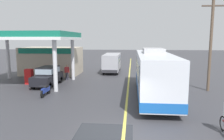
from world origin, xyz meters
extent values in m
plane|color=#38383D|center=(0.00, 20.00, 0.00)|extent=(120.00, 120.00, 0.00)
cube|color=#D8CC4C|center=(0.00, 15.00, 0.00)|extent=(0.16, 50.00, 0.01)
cube|color=silver|center=(2.04, 7.18, 1.88)|extent=(2.50, 11.00, 2.90)
cube|color=#1959B2|center=(2.04, 7.18, 0.77)|extent=(2.54, 11.04, 0.56)
cube|color=#8C9EAD|center=(2.04, 1.74, 2.42)|extent=(2.30, 0.10, 1.40)
cube|color=#8C9EAD|center=(0.77, 7.18, 2.33)|extent=(0.06, 9.35, 1.10)
cube|color=#8C9EAD|center=(3.31, 7.18, 2.33)|extent=(0.06, 9.35, 1.10)
cube|color=white|center=(2.04, 1.75, 3.12)|extent=(1.75, 0.08, 0.32)
cube|color=#B2B2B7|center=(2.04, 8.18, 3.51)|extent=(1.60, 2.80, 0.36)
cylinder|color=black|center=(0.94, 3.28, 0.50)|extent=(0.30, 1.00, 1.00)
cylinder|color=black|center=(3.14, 3.28, 0.50)|extent=(0.30, 1.00, 1.00)
cylinder|color=black|center=(0.94, 10.48, 0.50)|extent=(0.30, 1.00, 1.00)
cylinder|color=black|center=(3.14, 10.48, 0.50)|extent=(0.30, 1.00, 1.00)
cube|color=#147259|center=(-9.81, 10.58, 4.85)|extent=(9.00, 7.00, 0.50)
cube|color=white|center=(-9.81, 10.58, 4.48)|extent=(9.10, 7.10, 0.24)
cylinder|color=silver|center=(-6.11, 7.88, 2.30)|extent=(0.36, 0.36, 4.60)
cylinder|color=silver|center=(-13.51, 13.28, 2.30)|extent=(0.36, 0.36, 4.60)
cylinder|color=silver|center=(-6.11, 13.28, 2.30)|extent=(0.36, 0.36, 4.60)
cube|color=red|center=(-9.81, 10.58, 0.75)|extent=(0.70, 0.60, 1.50)
cube|color=beige|center=(-9.81, 16.78, 1.70)|extent=(7.00, 4.40, 3.40)
cube|color=#147259|center=(-9.81, 14.54, 3.05)|extent=(6.30, 0.10, 0.60)
cube|color=black|center=(-7.66, 9.94, 0.72)|extent=(1.70, 4.20, 0.80)
cube|color=black|center=(-7.66, 10.14, 1.47)|extent=(1.50, 2.31, 0.70)
cube|color=#8C9EAD|center=(-7.66, 10.14, 1.47)|extent=(1.53, 2.35, 0.49)
cylinder|color=black|center=(-8.41, 8.44, 0.32)|extent=(0.20, 0.64, 0.64)
cylinder|color=black|center=(-6.91, 8.44, 0.32)|extent=(0.20, 0.64, 0.64)
cylinder|color=black|center=(-8.41, 11.44, 0.32)|extent=(0.20, 0.64, 0.64)
cylinder|color=black|center=(-6.91, 11.44, 0.32)|extent=(0.20, 0.64, 0.64)
cube|color=#A5A5AD|center=(-2.37, 19.10, 1.39)|extent=(2.00, 6.00, 2.10)
cube|color=#8C9EAD|center=(-2.37, 19.10, 1.79)|extent=(2.04, 5.10, 0.80)
cube|color=#2D2D33|center=(-2.37, 16.05, 0.54)|extent=(1.90, 0.16, 0.36)
cylinder|color=black|center=(-3.25, 17.10, 0.38)|extent=(0.22, 0.76, 0.76)
cylinder|color=black|center=(-1.49, 17.10, 0.38)|extent=(0.22, 0.76, 0.76)
cylinder|color=black|center=(-3.25, 21.10, 0.38)|extent=(0.22, 0.76, 0.76)
cylinder|color=black|center=(-1.49, 21.10, 0.38)|extent=(0.22, 0.76, 0.76)
torus|color=black|center=(4.80, 0.95, 0.36)|extent=(0.06, 0.72, 0.72)
cylinder|color=black|center=(-6.39, 5.76, 0.30)|extent=(0.10, 0.60, 0.60)
cylinder|color=black|center=(-6.39, 6.96, 0.30)|extent=(0.10, 0.60, 0.60)
cube|color=navy|center=(-6.39, 6.36, 0.50)|extent=(0.20, 1.30, 0.36)
cube|color=black|center=(-6.39, 6.51, 0.72)|extent=(0.24, 0.60, 0.12)
cylinder|color=#2D2D33|center=(-6.39, 5.81, 0.90)|extent=(0.55, 0.04, 0.04)
cylinder|color=#33333F|center=(-7.38, 11.68, 0.41)|extent=(0.14, 0.14, 0.82)
cylinder|color=#33333F|center=(-7.20, 11.68, 0.41)|extent=(0.14, 0.14, 0.82)
cube|color=silver|center=(-7.29, 11.68, 1.12)|extent=(0.36, 0.22, 0.60)
sphere|color=tan|center=(-7.29, 11.68, 1.55)|extent=(0.22, 0.22, 0.22)
cylinder|color=silver|center=(-7.52, 11.68, 1.07)|extent=(0.09, 0.09, 0.58)
cylinder|color=silver|center=(-7.06, 11.68, 1.07)|extent=(0.09, 0.09, 0.58)
cylinder|color=#33333F|center=(-6.84, 13.11, 0.41)|extent=(0.14, 0.14, 0.82)
cylinder|color=#33333F|center=(-6.66, 13.11, 0.41)|extent=(0.14, 0.14, 0.82)
cube|color=#BF3333|center=(-6.75, 13.11, 1.12)|extent=(0.36, 0.22, 0.60)
sphere|color=tan|center=(-6.75, 13.11, 1.55)|extent=(0.22, 0.22, 0.22)
cylinder|color=#BF3333|center=(-6.98, 13.11, 1.07)|extent=(0.09, 0.09, 0.58)
cylinder|color=#BF3333|center=(-6.52, 13.11, 1.07)|extent=(0.09, 0.09, 0.58)
cylinder|color=brown|center=(6.89, 9.33, 3.86)|extent=(0.24, 0.24, 7.72)
cube|color=#4C3D33|center=(6.89, 9.33, 7.12)|extent=(1.80, 0.12, 0.12)
camera|label=1|loc=(0.37, -9.49, 4.43)|focal=34.44mm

